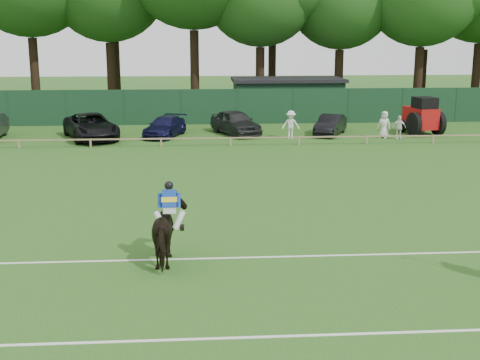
{
  "coord_description": "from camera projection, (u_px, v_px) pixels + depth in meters",
  "views": [
    {
      "loc": [
        -1.01,
        -18.58,
        6.37
      ],
      "look_at": [
        0.5,
        3.0,
        1.4
      ],
      "focal_mm": 48.0,
      "sensor_mm": 36.0,
      "label": 1
    }
  ],
  "objects": [
    {
      "name": "ground",
      "position": [
        231.0,
        247.0,
        19.56
      ],
      "size": [
        160.0,
        160.0,
        0.0
      ],
      "primitive_type": "plane",
      "color": "#1E4C14",
      "rests_on": "ground"
    },
    {
      "name": "horse_dark",
      "position": [
        170.0,
        231.0,
        18.06
      ],
      "size": [
        1.04,
        2.2,
        1.84
      ],
      "primitive_type": "imported",
      "rotation": [
        0.0,
        0.0,
        3.16
      ],
      "color": "black",
      "rests_on": "ground"
    },
    {
      "name": "suv_black",
      "position": [
        91.0,
        126.0,
        39.23
      ],
      "size": [
        4.41,
        6.19,
        1.57
      ],
      "primitive_type": "imported",
      "rotation": [
        0.0,
        0.0,
        0.36
      ],
      "color": "black",
      "rests_on": "ground"
    },
    {
      "name": "sedan_navy",
      "position": [
        165.0,
        127.0,
        40.23
      ],
      "size": [
        2.99,
        4.61,
        1.24
      ],
      "primitive_type": "imported",
      "rotation": [
        0.0,
        0.0,
        -0.32
      ],
      "color": "#121239",
      "rests_on": "ground"
    },
    {
      "name": "hatch_grey",
      "position": [
        236.0,
        122.0,
        41.03
      ],
      "size": [
        3.49,
        4.96,
        1.57
      ],
      "primitive_type": "imported",
      "rotation": [
        0.0,
        0.0,
        0.4
      ],
      "color": "#29292B",
      "rests_on": "ground"
    },
    {
      "name": "estate_black",
      "position": [
        330.0,
        125.0,
        40.92
      ],
      "size": [
        2.84,
        4.07,
        1.27
      ],
      "primitive_type": "imported",
      "rotation": [
        0.0,
        0.0,
        -0.43
      ],
      "color": "black",
      "rests_on": "ground"
    },
    {
      "name": "spectator_left",
      "position": [
        291.0,
        125.0,
        39.42
      ],
      "size": [
        1.15,
        0.7,
        1.73
      ],
      "primitive_type": "imported",
      "rotation": [
        0.0,
        0.0,
        -0.05
      ],
      "color": "silver",
      "rests_on": "ground"
    },
    {
      "name": "spectator_mid",
      "position": [
        399.0,
        128.0,
        39.12
      ],
      "size": [
        0.88,
        0.42,
        1.47
      ],
      "primitive_type": "imported",
      "rotation": [
        0.0,
        0.0,
        -0.07
      ],
      "color": "silver",
      "rests_on": "ground"
    },
    {
      "name": "spectator_right",
      "position": [
        384.0,
        125.0,
        39.64
      ],
      "size": [
        0.97,
        0.91,
        1.67
      ],
      "primitive_type": "imported",
      "rotation": [
        0.0,
        0.0,
        -0.64
      ],
      "color": "silver",
      "rests_on": "ground"
    },
    {
      "name": "rider_dark",
      "position": [
        169.0,
        204.0,
        17.87
      ],
      "size": [
        0.94,
        0.38,
        1.41
      ],
      "rotation": [
        0.0,
        0.0,
        3.16
      ],
      "color": "silver",
      "rests_on": "ground"
    },
    {
      "name": "pitch_lines",
      "position": [
        238.0,
        292.0,
        16.16
      ],
      "size": [
        60.0,
        5.1,
        0.01
      ],
      "color": "silver",
      "rests_on": "ground"
    },
    {
      "name": "pitch_rail",
      "position": [
        213.0,
        138.0,
        36.96
      ],
      "size": [
        62.1,
        0.1,
        0.5
      ],
      "color": "#997F5B",
      "rests_on": "ground"
    },
    {
      "name": "perimeter_fence",
      "position": [
        209.0,
        107.0,
        45.53
      ],
      "size": [
        92.08,
        0.08,
        2.5
      ],
      "color": "#14351E",
      "rests_on": "ground"
    },
    {
      "name": "utility_shed",
      "position": [
        287.0,
        98.0,
        48.79
      ],
      "size": [
        8.4,
        4.4,
        3.04
      ],
      "color": "#14331E",
      "rests_on": "ground"
    },
    {
      "name": "tree_row",
      "position": [
        231.0,
        111.0,
        53.72
      ],
      "size": [
        96.0,
        12.0,
        21.0
      ],
      "primitive_type": null,
      "color": "#26561C",
      "rests_on": "ground"
    },
    {
      "name": "tractor",
      "position": [
        422.0,
        117.0,
        40.97
      ],
      "size": [
        2.42,
        3.18,
        2.41
      ],
      "rotation": [
        0.0,
        0.0,
        0.19
      ],
      "color": "#AD1010",
      "rests_on": "ground"
    }
  ]
}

